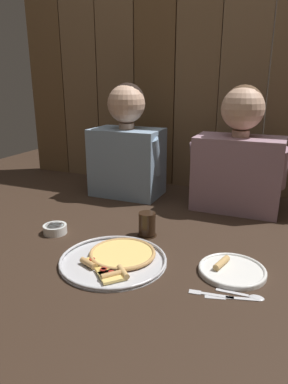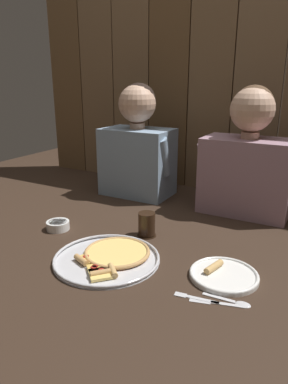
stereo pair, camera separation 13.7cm
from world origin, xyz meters
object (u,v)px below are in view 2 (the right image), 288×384
dinner_plate (224,275)px  drinking_glass (147,225)px  dipping_bowl (58,225)px  diner_left (137,145)px  diner_right (248,158)px  pizza_tray (110,257)px

dinner_plate → drinking_glass: drinking_glass is taller
dipping_bowl → diner_left: (0.05, 0.58, 0.25)m
drinking_glass → diner_right: (0.28, 0.46, 0.21)m
diner_left → dipping_bowl: bearing=-95.2°
dinner_plate → dipping_bowl: (-0.72, 0.03, 0.01)m
dinner_plate → diner_left: size_ratio=0.37×
pizza_tray → dipping_bowl: size_ratio=3.87×
dipping_bowl → pizza_tray: bearing=-17.8°
diner_left → diner_right: (0.58, 0.00, -0.01)m
pizza_tray → dinner_plate: 0.39m
diner_left → drinking_glass: bearing=-56.4°
drinking_glass → dipping_bowl: size_ratio=1.02×
dipping_bowl → diner_right: bearing=42.7°
dinner_plate → diner_left: bearing=137.4°
dipping_bowl → diner_right: diner_right is taller
dinner_plate → drinking_glass: size_ratio=2.25×
pizza_tray → dinner_plate: (0.38, 0.08, -0.00)m
drinking_glass → dipping_bowl: bearing=-160.4°
pizza_tray → diner_left: diner_left is taller
dipping_bowl → diner_left: bearing=84.8°
dinner_plate → diner_right: size_ratio=0.38×
diner_left → pizza_tray: bearing=-67.8°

